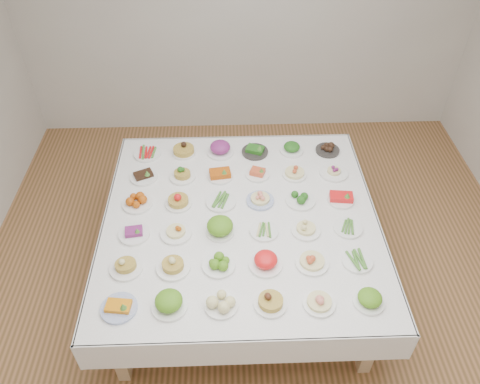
{
  "coord_description": "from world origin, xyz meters",
  "views": [
    {
      "loc": [
        -0.24,
        -2.44,
        3.38
      ],
      "look_at": [
        -0.15,
        0.28,
        0.88
      ],
      "focal_mm": 35.0,
      "sensor_mm": 36.0,
      "label": 1
    }
  ],
  "objects_px": {
    "display_table": "(241,223)",
    "dish_18": "(137,200)",
    "dish_35": "(328,149)",
    "dish_0": "(118,305)"
  },
  "relations": [
    {
      "from": "display_table",
      "to": "dish_18",
      "type": "distance_m",
      "value": 0.85
    },
    {
      "from": "display_table",
      "to": "dish_35",
      "type": "relative_size",
      "value": 10.06
    },
    {
      "from": "dish_18",
      "to": "dish_35",
      "type": "distance_m",
      "value": 1.78
    },
    {
      "from": "dish_0",
      "to": "dish_35",
      "type": "bearing_deg",
      "value": 44.68
    },
    {
      "from": "dish_18",
      "to": "dish_0",
      "type": "bearing_deg",
      "value": -89.72
    },
    {
      "from": "display_table",
      "to": "dish_0",
      "type": "bearing_deg",
      "value": -135.24
    },
    {
      "from": "display_table",
      "to": "dish_18",
      "type": "height_order",
      "value": "dish_18"
    },
    {
      "from": "display_table",
      "to": "dish_0",
      "type": "xyz_separation_m",
      "value": [
        -0.82,
        -0.82,
        0.12
      ]
    },
    {
      "from": "dish_35",
      "to": "dish_0",
      "type": "bearing_deg",
      "value": -135.32
    },
    {
      "from": "display_table",
      "to": "dish_18",
      "type": "relative_size",
      "value": 9.0
    }
  ]
}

